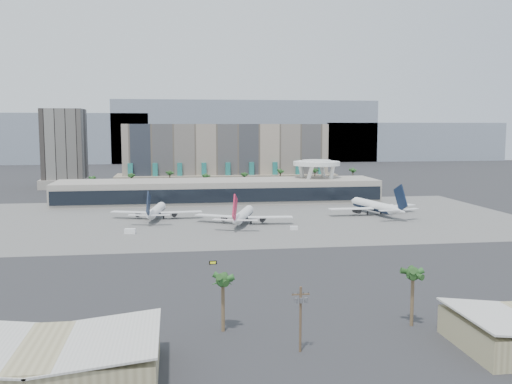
{
  "coord_description": "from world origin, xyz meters",
  "views": [
    {
      "loc": [
        -24.08,
        -192.2,
        40.17
      ],
      "look_at": [
        9.85,
        40.0,
        13.32
      ],
      "focal_mm": 40.0,
      "sensor_mm": 36.0,
      "label": 1
    }
  ],
  "objects": [
    {
      "name": "service_vehicle_b",
      "position": [
        22.43,
        23.38,
        0.77
      ],
      "size": [
        3.07,
        1.86,
        1.54
      ],
      "primitive_type": "cube",
      "rotation": [
        0.0,
        0.0,
        -0.05
      ],
      "color": "white",
      "rests_on": "ground"
    },
    {
      "name": "near_palm_a",
      "position": [
        -14.78,
        -83.57,
        8.92
      ],
      "size": [
        6.0,
        6.0,
        11.75
      ],
      "color": "brown",
      "rests_on": "ground"
    },
    {
      "name": "taxiway_sign",
      "position": [
        -12.92,
        -28.15,
        0.52
      ],
      "size": [
        2.32,
        0.6,
        1.05
      ],
      "rotation": [
        0.0,
        0.0,
        0.12
      ],
      "color": "black",
      "rests_on": "ground"
    },
    {
      "name": "office_tower",
      "position": [
        -95.0,
        200.0,
        22.94
      ],
      "size": [
        30.0,
        30.0,
        52.0
      ],
      "color": "black",
      "rests_on": "ground"
    },
    {
      "name": "hangar_left",
      "position": [
        -45.0,
        -102.0,
        3.2
      ],
      "size": [
        36.65,
        22.6,
        7.55
      ],
      "color": "#948862",
      "rests_on": "ground"
    },
    {
      "name": "service_vehicle_a",
      "position": [
        -40.53,
        24.49,
        0.98
      ],
      "size": [
        4.22,
        2.45,
        1.96
      ],
      "primitive_type": "cube",
      "rotation": [
        0.0,
        0.0,
        -0.13
      ],
      "color": "white",
      "rests_on": "ground"
    },
    {
      "name": "hotel",
      "position": [
        10.0,
        174.41,
        16.81
      ],
      "size": [
        140.0,
        30.0,
        42.0
      ],
      "color": "tan",
      "rests_on": "ground"
    },
    {
      "name": "palm_row",
      "position": [
        7.0,
        145.0,
        10.5
      ],
      "size": [
        157.8,
        2.8,
        13.1
      ],
      "color": "brown",
      "rests_on": "ground"
    },
    {
      "name": "near_palm_b",
      "position": [
        23.38,
        -86.03,
        9.38
      ],
      "size": [
        6.0,
        6.0,
        12.22
      ],
      "color": "brown",
      "rests_on": "ground"
    },
    {
      "name": "ground",
      "position": [
        0.0,
        0.0,
        0.0
      ],
      "size": [
        900.0,
        900.0,
        0.0
      ],
      "primitive_type": "plane",
      "color": "#232326",
      "rests_on": "ground"
    },
    {
      "name": "terminal",
      "position": [
        0.0,
        109.84,
        6.52
      ],
      "size": [
        170.0,
        32.5,
        14.5
      ],
      "color": "#B0A69B",
      "rests_on": "ground"
    },
    {
      "name": "airliner_left",
      "position": [
        -31.8,
        58.08,
        3.61
      ],
      "size": [
        39.94,
        41.37,
        14.33
      ],
      "rotation": [
        0.0,
        0.0,
        -0.14
      ],
      "color": "white",
      "rests_on": "ground"
    },
    {
      "name": "utility_pole",
      "position": [
        -2.0,
        -96.09,
        7.14
      ],
      "size": [
        3.2,
        0.85,
        12.0
      ],
      "color": "#4C3826",
      "rests_on": "ground"
    },
    {
      "name": "airliner_right",
      "position": [
        67.58,
        55.87,
        4.04
      ],
      "size": [
        44.1,
        45.85,
        16.02
      ],
      "rotation": [
        0.0,
        0.0,
        0.21
      ],
      "color": "white",
      "rests_on": "ground"
    },
    {
      "name": "apron_pad",
      "position": [
        0.0,
        55.0,
        0.03
      ],
      "size": [
        260.0,
        130.0,
        0.06
      ],
      "primitive_type": "cube",
      "color": "#5B5B59",
      "rests_on": "ground"
    },
    {
      "name": "airliner_centre",
      "position": [
        4.34,
        39.96,
        3.72
      ],
      "size": [
        40.08,
        41.51,
        14.75
      ],
      "rotation": [
        0.0,
        0.0,
        -0.3
      ],
      "color": "white",
      "rests_on": "ground"
    },
    {
      "name": "mountain_ridge",
      "position": [
        27.88,
        470.0,
        29.89
      ],
      "size": [
        680.0,
        60.0,
        70.0
      ],
      "color": "gray",
      "rests_on": "ground"
    },
    {
      "name": "saucer_structure",
      "position": [
        55.0,
        116.0,
        18.45
      ],
      "size": [
        26.0,
        26.0,
        21.89
      ],
      "color": "white",
      "rests_on": "ground"
    }
  ]
}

